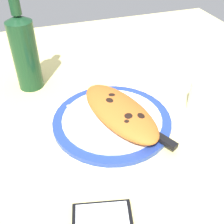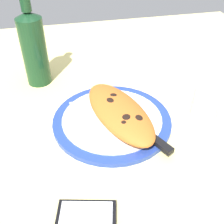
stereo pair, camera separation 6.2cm
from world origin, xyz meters
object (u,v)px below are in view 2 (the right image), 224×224
object	(u,v)px
plate	(112,120)
wine_bottle	(34,48)
knife	(146,133)
smartphone	(86,215)
water_glass	(205,104)
calzone	(119,112)
fork	(83,122)

from	to	relation	value
plate	wine_bottle	bearing A→B (deg)	-143.56
knife	wine_bottle	size ratio (longest dim) A/B	0.79
plate	knife	bearing A→B (deg)	39.87
wine_bottle	smartphone	bearing A→B (deg)	8.73
smartphone	wine_bottle	size ratio (longest dim) A/B	0.43
wine_bottle	water_glass	bearing A→B (deg)	57.61
calzone	fork	size ratio (longest dim) A/B	1.92
calzone	knife	world-z (taller)	calzone
plate	knife	size ratio (longest dim) A/B	1.39
plate	calzone	xyz separation A→B (cm)	(0.97, 1.79, 3.33)
plate	calzone	world-z (taller)	calzone
calzone	wine_bottle	bearing A→B (deg)	-142.09
knife	water_glass	bearing A→B (deg)	106.85
wine_bottle	fork	bearing A→B (deg)	22.72
knife	wine_bottle	distance (cm)	43.73
knife	fork	bearing A→B (deg)	-117.73
smartphone	wine_bottle	bearing A→B (deg)	-171.27
calzone	water_glass	distance (cm)	23.80
smartphone	water_glass	size ratio (longest dim) A/B	1.40
plate	knife	world-z (taller)	knife
fork	knife	bearing A→B (deg)	62.27
fork	wine_bottle	world-z (taller)	wine_bottle
fork	smartphone	bearing A→B (deg)	-6.33
fork	water_glass	distance (cm)	33.70
calzone	smartphone	bearing A→B (deg)	-26.46
plate	fork	bearing A→B (deg)	-87.13
plate	calzone	distance (cm)	3.91
plate	water_glass	size ratio (longest dim) A/B	3.57
knife	smartphone	size ratio (longest dim) A/B	1.83
knife	smartphone	xyz separation A→B (cm)	(18.27, -17.80, -1.55)
water_glass	fork	bearing A→B (deg)	-93.72
plate	smartphone	bearing A→B (deg)	-22.39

